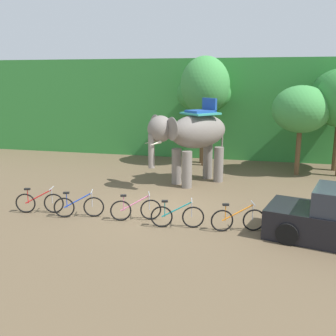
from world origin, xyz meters
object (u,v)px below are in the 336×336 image
tree_center_left (204,94)px  tree_far_right (205,86)px  bike_orange (238,219)px  elephant (192,135)px  bike_pink (136,209)px  tree_left (301,110)px  bike_red (40,202)px  bike_teal (177,216)px  bike_blue (79,206)px

tree_center_left → tree_far_right: 0.81m
tree_center_left → bike_orange: tree_center_left is taller
elephant → bike_pink: bearing=-101.6°
bike_orange → tree_left: bearing=73.5°
tree_far_right → bike_pink: (-1.01, -8.84, -3.86)m
tree_center_left → tree_left: (4.91, -1.65, -0.60)m
tree_far_right → bike_red: tree_far_right is taller
bike_red → bike_teal: 5.01m
elephant → bike_orange: bearing=-65.6°
tree_center_left → bike_blue: size_ratio=2.95×
tree_left → bike_pink: tree_left is taller
elephant → bike_orange: (2.35, -5.19, -1.82)m
tree_far_right → bike_red: 10.73m
tree_left → bike_orange: bearing=-106.5°
bike_pink → tree_center_left: bearing=84.9°
bike_orange → bike_teal: bearing=-176.0°
tree_center_left → bike_blue: tree_center_left is taller
tree_far_right → bike_orange: (2.37, -9.03, -3.86)m
tree_center_left → bike_teal: size_ratio=2.88×
tree_far_right → tree_left: 4.97m
tree_center_left → bike_pink: size_ratio=2.98×
elephant → bike_blue: size_ratio=2.29×
tree_left → bike_red: 12.52m
elephant → bike_red: bearing=-131.8°
bike_blue → bike_teal: same height
bike_orange → elephant: bearing=114.4°
tree_center_left → bike_teal: bearing=-86.3°
tree_left → bike_orange: 8.83m
elephant → bike_red: elephant is taller
tree_far_right → bike_pink: 9.70m
bike_pink → bike_red: bearing=-178.7°
tree_left → bike_red: bearing=-139.5°
bike_red → tree_left: bearing=40.5°
tree_center_left → elephant: tree_center_left is taller
tree_center_left → tree_left: size_ratio=1.13×
elephant → bike_blue: (-3.01, -5.16, -1.82)m
elephant → bike_pink: 5.42m
tree_far_right → tree_left: size_ratio=1.33×
tree_far_right → bike_blue: tree_far_right is taller
tree_center_left → tree_far_right: tree_far_right is taller
tree_left → elephant: bearing=-149.1°
bike_red → bike_pink: same height
tree_center_left → bike_orange: (2.53, -9.68, -3.39)m
bike_blue → tree_far_right: bearing=71.6°
tree_far_right → tree_left: tree_far_right is taller
tree_center_left → bike_teal: 10.40m
bike_blue → bike_pink: same height
bike_red → bike_orange: same height
tree_far_right → elephant: tree_far_right is taller
bike_blue → bike_teal: size_ratio=0.98×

